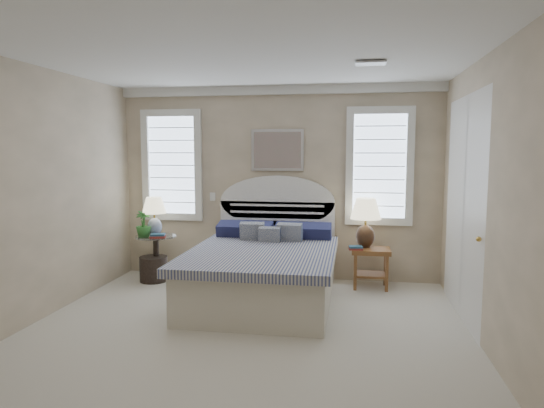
{
  "coord_description": "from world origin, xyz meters",
  "views": [
    {
      "loc": [
        1.04,
        -4.25,
        1.81
      ],
      "look_at": [
        0.17,
        1.0,
        1.22
      ],
      "focal_mm": 32.0,
      "sensor_mm": 36.0,
      "label": 1
    }
  ],
  "objects_px": {
    "side_table_left": "(156,253)",
    "floor_pot": "(154,269)",
    "bed": "(265,268)",
    "lamp_left": "(154,212)",
    "nightstand_right": "(371,259)",
    "lamp_right": "(366,217)"
  },
  "relations": [
    {
      "from": "side_table_left",
      "to": "floor_pot",
      "type": "xyz_separation_m",
      "value": [
        -0.02,
        -0.06,
        -0.21
      ]
    },
    {
      "from": "bed",
      "to": "lamp_left",
      "type": "relative_size",
      "value": 4.17
    },
    {
      "from": "bed",
      "to": "floor_pot",
      "type": "distance_m",
      "value": 1.77
    },
    {
      "from": "nightstand_right",
      "to": "side_table_left",
      "type": "bearing_deg",
      "value": -178.06
    },
    {
      "from": "nightstand_right",
      "to": "lamp_right",
      "type": "bearing_deg",
      "value": 136.74
    },
    {
      "from": "nightstand_right",
      "to": "floor_pot",
      "type": "xyz_separation_m",
      "value": [
        -2.97,
        -0.16,
        -0.21
      ]
    },
    {
      "from": "bed",
      "to": "nightstand_right",
      "type": "bearing_deg",
      "value": 28.03
    },
    {
      "from": "nightstand_right",
      "to": "floor_pot",
      "type": "bearing_deg",
      "value": -176.93
    },
    {
      "from": "nightstand_right",
      "to": "lamp_right",
      "type": "distance_m",
      "value": 0.56
    },
    {
      "from": "lamp_left",
      "to": "lamp_right",
      "type": "xyz_separation_m",
      "value": [
        2.9,
        0.15,
        -0.03
      ]
    },
    {
      "from": "bed",
      "to": "lamp_right",
      "type": "height_order",
      "value": "bed"
    },
    {
      "from": "nightstand_right",
      "to": "lamp_left",
      "type": "relative_size",
      "value": 0.97
    },
    {
      "from": "side_table_left",
      "to": "bed",
      "type": "bearing_deg",
      "value": -19.74
    },
    {
      "from": "bed",
      "to": "floor_pot",
      "type": "relative_size",
      "value": 5.97
    },
    {
      "from": "side_table_left",
      "to": "lamp_right",
      "type": "height_order",
      "value": "lamp_right"
    },
    {
      "from": "floor_pot",
      "to": "lamp_left",
      "type": "distance_m",
      "value": 0.79
    },
    {
      "from": "lamp_right",
      "to": "bed",
      "type": "bearing_deg",
      "value": -148.01
    },
    {
      "from": "bed",
      "to": "floor_pot",
      "type": "height_order",
      "value": "bed"
    },
    {
      "from": "side_table_left",
      "to": "floor_pot",
      "type": "bearing_deg",
      "value": -108.09
    },
    {
      "from": "bed",
      "to": "nightstand_right",
      "type": "xyz_separation_m",
      "value": [
        1.3,
        0.69,
        0.0
      ]
    },
    {
      "from": "bed",
      "to": "side_table_left",
      "type": "xyz_separation_m",
      "value": [
        -1.65,
        0.59,
        0.0
      ]
    },
    {
      "from": "nightstand_right",
      "to": "lamp_right",
      "type": "height_order",
      "value": "lamp_right"
    }
  ]
}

